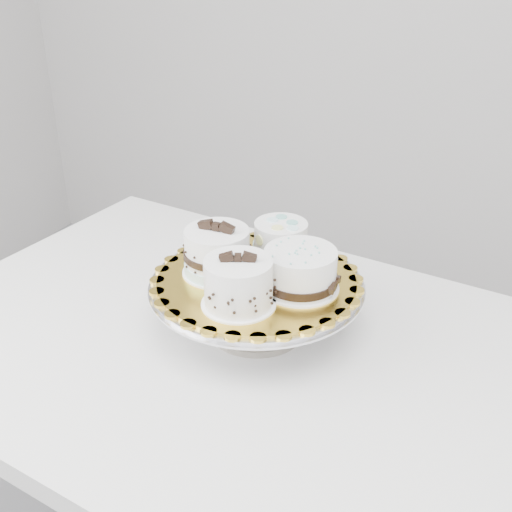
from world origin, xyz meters
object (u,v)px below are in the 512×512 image
at_px(table, 241,378).
at_px(cake_dots, 281,241).
at_px(cake_board, 257,280).
at_px(cake_ribbon, 301,271).
at_px(cake_swirl, 238,284).
at_px(cake_banded, 217,254).
at_px(cake_stand, 257,297).

xyz_separation_m(table, cake_dots, (0.02, 0.13, 0.22)).
bearing_deg(cake_dots, cake_board, -99.82).
relative_size(table, cake_ribbon, 9.20).
relative_size(table, cake_board, 3.76).
bearing_deg(cake_board, cake_swirl, -84.32).
xyz_separation_m(cake_banded, cake_ribbon, (0.15, 0.01, -0.01)).
bearing_deg(cake_swirl, cake_dots, 66.37).
distance_m(table, cake_ribbon, 0.24).
bearing_deg(table, cake_stand, 85.39).
xyz_separation_m(cake_stand, cake_swirl, (0.01, -0.09, 0.07)).
distance_m(table, cake_banded, 0.23).
bearing_deg(cake_ribbon, table, -153.67).
bearing_deg(cake_swirl, cake_board, 71.70).
relative_size(cake_stand, cake_banded, 3.01).
bearing_deg(cake_ribbon, cake_swirl, -130.80).
bearing_deg(cake_stand, cake_ribbon, 2.30).
bearing_deg(cake_ribbon, cake_board, 179.46).
height_order(cake_swirl, cake_banded, cake_banded).
distance_m(cake_swirl, cake_dots, 0.17).
bearing_deg(cake_stand, cake_swirl, -84.32).
xyz_separation_m(cake_dots, cake_ribbon, (0.07, -0.08, -0.00)).
xyz_separation_m(cake_board, cake_swirl, (0.01, -0.09, 0.04)).
height_order(table, cake_dots, cake_dots).
distance_m(cake_board, cake_ribbon, 0.09).
relative_size(cake_dots, cake_ribbon, 0.84).
xyz_separation_m(cake_board, cake_ribbon, (0.08, 0.00, 0.03)).
relative_size(cake_board, cake_banded, 2.77).
bearing_deg(cake_board, cake_banded, -172.86).
relative_size(cake_banded, cake_ribbon, 0.88).
distance_m(cake_board, cake_swirl, 0.10).
xyz_separation_m(table, cake_stand, (0.01, 0.05, 0.15)).
bearing_deg(cake_ribbon, cake_stand, 179.46).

